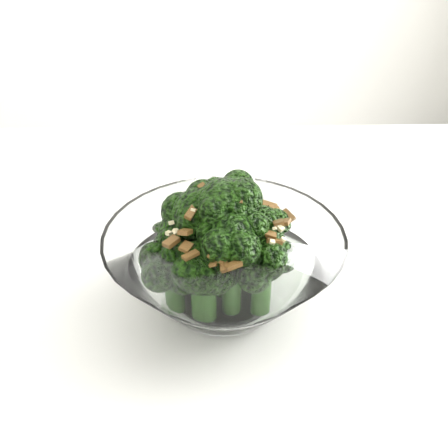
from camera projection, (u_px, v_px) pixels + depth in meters
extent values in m
cube|color=white|center=(245.00, 266.00, 0.61)|extent=(1.36, 1.07, 0.04)
cylinder|color=white|center=(224.00, 299.00, 0.53)|extent=(0.10, 0.10, 0.01)
cylinder|color=#255015|center=(224.00, 258.00, 0.50)|extent=(0.02, 0.02, 0.09)
sphere|color=#1D450C|center=(224.00, 207.00, 0.47)|extent=(0.06, 0.06, 0.06)
cylinder|color=#255015|center=(233.00, 246.00, 0.52)|extent=(0.02, 0.02, 0.08)
sphere|color=#1D450C|center=(234.00, 201.00, 0.49)|extent=(0.05, 0.05, 0.05)
cylinder|color=#255015|center=(201.00, 260.00, 0.50)|extent=(0.02, 0.02, 0.08)
sphere|color=#1D450C|center=(199.00, 215.00, 0.48)|extent=(0.05, 0.05, 0.05)
cylinder|color=#255015|center=(232.00, 280.00, 0.48)|extent=(0.02, 0.02, 0.08)
sphere|color=#1D450C|center=(232.00, 236.00, 0.45)|extent=(0.05, 0.05, 0.05)
cylinder|color=#255015|center=(259.00, 263.00, 0.51)|extent=(0.02, 0.02, 0.06)
sphere|color=#1D450C|center=(261.00, 229.00, 0.49)|extent=(0.05, 0.05, 0.05)
cylinder|color=#255015|center=(185.00, 267.00, 0.51)|extent=(0.02, 0.02, 0.06)
sphere|color=#1D450C|center=(183.00, 234.00, 0.49)|extent=(0.05, 0.05, 0.05)
cylinder|color=#255015|center=(261.00, 290.00, 0.48)|extent=(0.02, 0.02, 0.06)
sphere|color=#1D450C|center=(263.00, 258.00, 0.46)|extent=(0.05, 0.05, 0.05)
cylinder|color=#255015|center=(206.00, 298.00, 0.48)|extent=(0.02, 0.02, 0.05)
sphere|color=#1D450C|center=(206.00, 266.00, 0.46)|extent=(0.04, 0.04, 0.04)
cylinder|color=#255015|center=(258.00, 250.00, 0.55)|extent=(0.02, 0.02, 0.04)
sphere|color=#1D450C|center=(259.00, 225.00, 0.53)|extent=(0.04, 0.04, 0.04)
cylinder|color=#255015|center=(175.00, 293.00, 0.49)|extent=(0.02, 0.02, 0.04)
sphere|color=#1D450C|center=(173.00, 267.00, 0.47)|extent=(0.04, 0.04, 0.04)
cylinder|color=#255015|center=(217.00, 248.00, 0.55)|extent=(0.02, 0.02, 0.05)
sphere|color=#1D450C|center=(216.00, 222.00, 0.53)|extent=(0.04, 0.04, 0.04)
cylinder|color=#255015|center=(201.00, 298.00, 0.48)|extent=(0.02, 0.02, 0.05)
sphere|color=#1D450C|center=(200.00, 267.00, 0.46)|extent=(0.05, 0.05, 0.05)
cube|color=brown|center=(239.00, 185.00, 0.47)|extent=(0.02, 0.02, 0.01)
cube|color=brown|center=(250.00, 196.00, 0.52)|extent=(0.02, 0.01, 0.01)
cube|color=brown|center=(274.00, 209.00, 0.49)|extent=(0.01, 0.01, 0.01)
cube|color=brown|center=(285.00, 222.00, 0.48)|extent=(0.02, 0.02, 0.01)
cube|color=brown|center=(191.00, 195.00, 0.48)|extent=(0.01, 0.02, 0.01)
cube|color=brown|center=(185.00, 232.00, 0.44)|extent=(0.02, 0.02, 0.01)
cube|color=brown|center=(240.00, 194.00, 0.51)|extent=(0.01, 0.01, 0.01)
cube|color=brown|center=(278.00, 223.00, 0.47)|extent=(0.01, 0.02, 0.01)
cube|color=brown|center=(233.00, 265.00, 0.42)|extent=(0.02, 0.01, 0.01)
cube|color=brown|center=(212.00, 192.00, 0.52)|extent=(0.01, 0.02, 0.01)
cube|color=brown|center=(211.00, 193.00, 0.45)|extent=(0.01, 0.01, 0.01)
cube|color=brown|center=(182.00, 213.00, 0.47)|extent=(0.02, 0.01, 0.01)
cube|color=brown|center=(186.00, 247.00, 0.44)|extent=(0.01, 0.02, 0.01)
cube|color=brown|center=(269.00, 206.00, 0.49)|extent=(0.02, 0.01, 0.01)
cube|color=brown|center=(209.00, 192.00, 0.52)|extent=(0.02, 0.01, 0.01)
cube|color=brown|center=(252.00, 198.00, 0.49)|extent=(0.02, 0.02, 0.01)
cube|color=brown|center=(185.00, 200.00, 0.50)|extent=(0.01, 0.01, 0.01)
cube|color=brown|center=(192.00, 212.00, 0.45)|extent=(0.02, 0.02, 0.01)
cube|color=brown|center=(248.00, 192.00, 0.49)|extent=(0.02, 0.01, 0.01)
cube|color=brown|center=(214.00, 263.00, 0.43)|extent=(0.01, 0.01, 0.01)
cube|color=brown|center=(218.00, 211.00, 0.44)|extent=(0.02, 0.01, 0.01)
cube|color=brown|center=(171.00, 242.00, 0.44)|extent=(0.02, 0.02, 0.01)
cube|color=brown|center=(198.00, 197.00, 0.47)|extent=(0.01, 0.02, 0.01)
cube|color=brown|center=(272.00, 250.00, 0.44)|extent=(0.01, 0.01, 0.01)
cube|color=brown|center=(199.00, 193.00, 0.48)|extent=(0.02, 0.01, 0.01)
cube|color=brown|center=(287.00, 216.00, 0.49)|extent=(0.01, 0.02, 0.01)
cube|color=brown|center=(283.00, 214.00, 0.50)|extent=(0.01, 0.01, 0.01)
cube|color=brown|center=(274.00, 241.00, 0.45)|extent=(0.02, 0.01, 0.01)
cube|color=brown|center=(186.00, 204.00, 0.49)|extent=(0.01, 0.02, 0.01)
cube|color=brown|center=(234.00, 203.00, 0.44)|extent=(0.02, 0.01, 0.01)
cube|color=brown|center=(172.00, 204.00, 0.50)|extent=(0.01, 0.01, 0.01)
cube|color=brown|center=(197.00, 196.00, 0.52)|extent=(0.01, 0.02, 0.01)
cube|color=brown|center=(224.00, 265.00, 0.43)|extent=(0.01, 0.02, 0.01)
cube|color=brown|center=(205.00, 189.00, 0.47)|extent=(0.01, 0.02, 0.01)
cube|color=brown|center=(191.00, 255.00, 0.43)|extent=(0.02, 0.01, 0.00)
cube|color=brown|center=(237.00, 187.00, 0.50)|extent=(0.02, 0.01, 0.01)
cube|color=brown|center=(268.00, 233.00, 0.45)|extent=(0.02, 0.01, 0.01)
cube|color=brown|center=(217.00, 258.00, 0.43)|extent=(0.02, 0.01, 0.01)
cube|color=beige|center=(176.00, 231.00, 0.45)|extent=(0.01, 0.01, 0.01)
cube|color=beige|center=(279.00, 226.00, 0.46)|extent=(0.00, 0.00, 0.00)
cube|color=beige|center=(274.00, 228.00, 0.45)|extent=(0.00, 0.00, 0.00)
cube|color=beige|center=(272.00, 242.00, 0.44)|extent=(0.01, 0.01, 0.00)
cube|color=beige|center=(245.00, 194.00, 0.46)|extent=(0.00, 0.00, 0.00)
cube|color=beige|center=(249.00, 257.00, 0.43)|extent=(0.01, 0.01, 0.00)
cube|color=beige|center=(215.00, 188.00, 0.48)|extent=(0.01, 0.01, 0.01)
cube|color=beige|center=(171.00, 223.00, 0.46)|extent=(0.01, 0.01, 0.01)
cube|color=beige|center=(219.00, 184.00, 0.47)|extent=(0.00, 0.00, 0.00)
cube|color=beige|center=(193.00, 197.00, 0.50)|extent=(0.01, 0.01, 0.00)
cube|color=beige|center=(281.00, 228.00, 0.46)|extent=(0.01, 0.01, 0.01)
cube|color=beige|center=(193.00, 210.00, 0.45)|extent=(0.01, 0.01, 0.00)
cube|color=beige|center=(169.00, 233.00, 0.46)|extent=(0.01, 0.01, 0.00)
cube|color=beige|center=(283.00, 240.00, 0.45)|extent=(0.01, 0.01, 0.01)
cube|color=beige|center=(223.00, 190.00, 0.52)|extent=(0.01, 0.01, 0.00)
cube|color=beige|center=(235.00, 186.00, 0.47)|extent=(0.01, 0.01, 0.01)
cube|color=beige|center=(244.00, 201.00, 0.45)|extent=(0.01, 0.01, 0.01)
cube|color=beige|center=(250.00, 196.00, 0.51)|extent=(0.01, 0.01, 0.01)
cube|color=beige|center=(172.00, 214.00, 0.48)|extent=(0.01, 0.01, 0.01)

